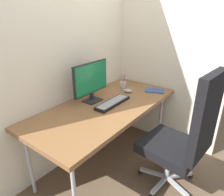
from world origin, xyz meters
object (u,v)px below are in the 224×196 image
office_chair (185,136)px  keyboard (113,103)px  monitor (91,80)px  notebook (155,91)px  mouse (128,91)px  pen_holder (123,85)px

office_chair → keyboard: (-0.05, 0.75, 0.13)m
monitor → office_chair: bearing=-83.5°
monitor → keyboard: bearing=-74.6°
keyboard → notebook: (0.60, -0.18, -0.01)m
mouse → notebook: size_ratio=0.47×
monitor → mouse: bearing=-22.0°
pen_holder → notebook: size_ratio=0.79×
keyboard → mouse: mouse is taller
monitor → keyboard: size_ratio=1.05×
pen_holder → keyboard: bearing=-158.0°
office_chair → mouse: (0.32, 0.81, 0.14)m
monitor → mouse: monitor is taller
pen_holder → notebook: pen_holder is taller
office_chair → pen_holder: office_chair is taller
keyboard → notebook: 0.63m
mouse → pen_holder: (0.10, 0.13, 0.02)m
office_chair → notebook: 0.80m
mouse → pen_holder: pen_holder is taller
notebook → pen_holder: bearing=87.5°
pen_holder → notebook: bearing=-70.6°
notebook → keyboard: bearing=141.2°
keyboard → monitor: bearing=105.4°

